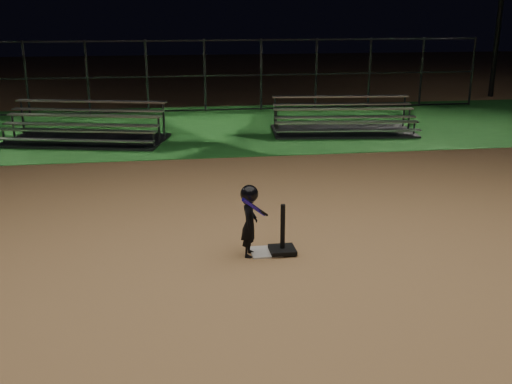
% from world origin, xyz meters
% --- Properties ---
extents(ground, '(80.00, 80.00, 0.00)m').
position_xyz_m(ground, '(0.00, 0.00, 0.00)').
color(ground, '#AA7D4D').
rests_on(ground, ground).
extents(grass_strip, '(60.00, 8.00, 0.01)m').
position_xyz_m(grass_strip, '(0.00, 10.00, 0.01)').
color(grass_strip, '#1E5F22').
rests_on(grass_strip, ground).
extents(home_plate, '(0.45, 0.45, 0.02)m').
position_xyz_m(home_plate, '(0.00, 0.00, 0.01)').
color(home_plate, beige).
rests_on(home_plate, ground).
extents(batting_tee, '(0.38, 0.38, 0.74)m').
position_xyz_m(batting_tee, '(0.24, -0.05, 0.16)').
color(batting_tee, black).
rests_on(batting_tee, home_plate).
extents(child_batter, '(0.45, 0.57, 1.09)m').
position_xyz_m(child_batter, '(-0.26, -0.06, 0.58)').
color(child_batter, black).
rests_on(child_batter, ground).
extents(bleacher_left, '(4.65, 3.04, 1.05)m').
position_xyz_m(bleacher_left, '(-3.61, 8.39, 0.22)').
color(bleacher_left, '#A8A8AD').
rests_on(bleacher_left, ground).
extents(bleacher_right, '(4.29, 2.43, 1.00)m').
position_xyz_m(bleacher_right, '(3.73, 8.58, 0.21)').
color(bleacher_right, silver).
rests_on(bleacher_right, ground).
extents(backstop_fence, '(20.08, 0.08, 2.50)m').
position_xyz_m(backstop_fence, '(0.00, 13.00, 1.25)').
color(backstop_fence, '#38383D').
rests_on(backstop_fence, ground).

